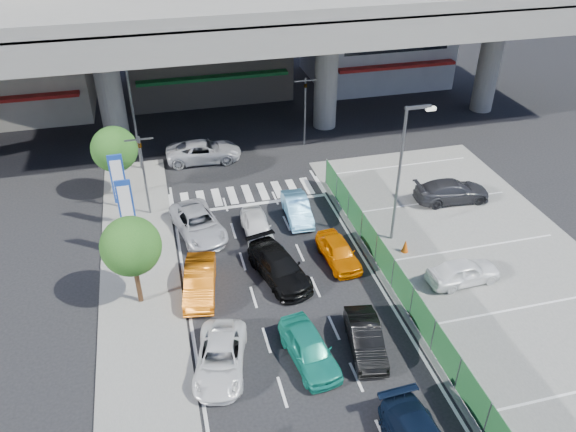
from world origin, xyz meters
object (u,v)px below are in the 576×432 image
object	(u,v)px
street_lamp_right	(403,164)
traffic_light_right	(305,95)
signboard_far	(119,181)
sedan_white_mid_left	(220,358)
taxi_orange_left	(200,281)
street_lamp_left	(135,104)
sedan_black_mid	(279,267)
sedan_white_front_mid	(257,226)
signboard_near	(127,208)
hatch_black_mid_right	(365,338)
traffic_light_left	(141,157)
crossing_wagon_silver	(204,151)
tree_near	(131,246)
parked_sedan_dgrey	(452,191)
taxi_orange_right	(338,252)
wagon_silver_front_left	(198,224)
kei_truck_front_right	(297,209)
taxi_teal_mid	(309,348)
parked_sedan_white	(463,271)
traffic_cone	(405,246)
tree_far	(114,149)

from	to	relation	value
street_lamp_right	traffic_light_right	bearing A→B (deg)	97.34
signboard_far	street_lamp_right	bearing A→B (deg)	-18.68
sedan_white_mid_left	taxi_orange_left	distance (m)	5.20
street_lamp_left	sedan_black_mid	xyz separation A→B (m)	(6.33, -13.77, -4.08)
street_lamp_left	sedan_white_front_mid	bearing A→B (deg)	-58.48
signboard_near	hatch_black_mid_right	xyz separation A→B (m)	(9.71, -9.56, -2.44)
traffic_light_left	street_lamp_right	xyz separation A→B (m)	(13.37, -6.00, 0.83)
signboard_far	crossing_wagon_silver	world-z (taller)	signboard_far
tree_near	parked_sedan_dgrey	distance (m)	20.03
sedan_black_mid	taxi_orange_right	size ratio (longest dim) A/B	1.28
wagon_silver_front_left	kei_truck_front_right	distance (m)	5.92
wagon_silver_front_left	parked_sedan_dgrey	bearing A→B (deg)	-13.48
traffic_light_right	wagon_silver_front_left	xyz separation A→B (m)	(-9.06, -9.77, -3.25)
signboard_far	taxi_orange_left	distance (m)	8.13
street_lamp_left	crossing_wagon_silver	xyz separation A→B (m)	(4.21, 0.32, -4.04)
taxi_teal_mid	kei_truck_front_right	size ratio (longest dim) A/B	1.05
taxi_teal_mid	crossing_wagon_silver	world-z (taller)	crossing_wagon_silver
signboard_near	wagon_silver_front_left	size ratio (longest dim) A/B	0.96
signboard_far	taxi_teal_mid	size ratio (longest dim) A/B	1.16
traffic_light_left	signboard_near	xyz separation A→B (m)	(-1.00, -4.01, -0.87)
taxi_teal_mid	sedan_black_mid	bearing A→B (deg)	81.47
taxi_teal_mid	parked_sedan_white	size ratio (longest dim) A/B	1.06
tree_near	taxi_orange_left	bearing A→B (deg)	1.32
street_lamp_right	sedan_white_front_mid	world-z (taller)	street_lamp_right
traffic_light_right	traffic_cone	distance (m)	14.90
wagon_silver_front_left	kei_truck_front_right	world-z (taller)	wagon_silver_front_left
taxi_orange_right	sedan_white_front_mid	xyz separation A→B (m)	(-3.73, 3.48, 0.00)
taxi_orange_right	kei_truck_front_right	bearing A→B (deg)	97.51
street_lamp_right	taxi_teal_mid	distance (m)	11.25
tree_far	sedan_black_mid	distance (m)	13.18
street_lamp_right	kei_truck_front_right	bearing A→B (deg)	144.32
tree_far	taxi_orange_left	xyz separation A→B (m)	(3.73, -10.43, -2.70)
taxi_orange_left	parked_sedan_dgrey	xyz separation A→B (m)	(16.31, 4.84, 0.06)
sedan_white_mid_left	taxi_orange_right	xyz separation A→B (m)	(7.22, 5.89, 0.03)
sedan_white_mid_left	traffic_cone	xyz separation A→B (m)	(11.03, 5.74, -0.17)
kei_truck_front_right	parked_sedan_white	size ratio (longest dim) A/B	1.01
hatch_black_mid_right	sedan_white_front_mid	size ratio (longest dim) A/B	1.02
traffic_light_left	taxi_orange_left	distance (m)	8.83
street_lamp_left	traffic_cone	size ratio (longest dim) A/B	10.49
kei_truck_front_right	crossing_wagon_silver	distance (m)	9.93
street_lamp_left	taxi_orange_left	size ratio (longest dim) A/B	1.91
traffic_light_right	wagon_silver_front_left	world-z (taller)	traffic_light_right
traffic_light_right	traffic_cone	size ratio (longest dim) A/B	6.82
street_lamp_left	tree_near	xyz separation A→B (m)	(-0.67, -14.00, -1.38)
wagon_silver_front_left	sedan_white_mid_left	bearing A→B (deg)	-103.80
sedan_black_mid	parked_sedan_dgrey	world-z (taller)	parked_sedan_dgrey
sedan_black_mid	sedan_white_mid_left	bearing A→B (deg)	-139.21
taxi_orange_right	parked_sedan_white	size ratio (longest dim) A/B	0.98
tree_near	kei_truck_front_right	bearing A→B (deg)	30.23
taxi_orange_left	taxi_orange_right	world-z (taller)	taxi_orange_left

